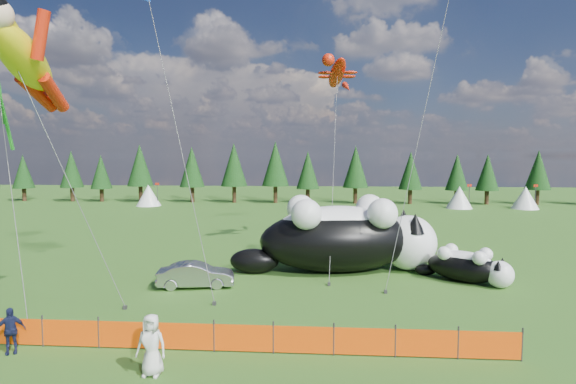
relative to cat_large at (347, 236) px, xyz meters
name	(u,v)px	position (x,y,z in m)	size (l,w,h in m)	color
ground	(207,319)	(-6.06, -8.00, -2.04)	(160.00, 160.00, 0.00)	#153B0A
safety_fence	(185,336)	(-6.06, -11.00, -1.53)	(22.06, 0.06, 1.10)	#262626
tree_line	(287,174)	(-6.06, 37.00, 1.96)	(90.00, 4.00, 8.00)	black
festival_tents	(371,197)	(4.94, 32.00, -0.64)	(50.00, 3.20, 2.80)	white
cat_large	(347,236)	(0.00, 0.00, 0.00)	(11.83, 5.51, 4.29)	black
cat_small	(468,266)	(6.16, -1.85, -1.17)	(4.45, 3.62, 1.83)	black
car	(196,275)	(-7.72, -3.73, -1.41)	(1.32, 3.79, 1.25)	#AFAFB4
spectator_c	(10,331)	(-11.80, -11.60, -1.26)	(0.91, 0.47, 1.56)	#151A3A
spectator_e	(151,345)	(-6.55, -12.73, -1.10)	(0.91, 0.59, 1.87)	silver
superhero_kite	(24,59)	(-12.60, -9.08, 8.14)	(5.18, 5.06, 12.45)	#D8C60B
gecko_kite	(337,73)	(-0.40, 6.42, 10.24)	(3.48, 12.42, 15.37)	red
diamond_kite_a	(149,3)	(-9.82, -3.61, 11.92)	(4.25, 3.46, 15.55)	#0C3BB7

